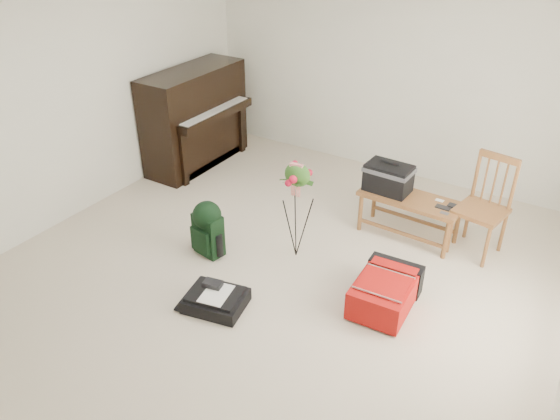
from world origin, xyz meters
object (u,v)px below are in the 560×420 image
Objects in this scene: bench at (395,185)px; dining_chair at (482,208)px; piano at (196,120)px; red_suitcase at (387,289)px; green_backpack at (208,226)px; flower_stand at (297,211)px; black_duffel at (216,299)px.

dining_chair is (0.86, 0.13, -0.07)m from bench.
piano is 3.56m from red_suitcase.
dining_chair is at bearing 10.93° from bench.
piano reaches higher than red_suitcase.
dining_chair is at bearing 68.14° from red_suitcase.
red_suitcase is (-0.43, -1.25, -0.33)m from dining_chair.
green_backpack is 0.56× the size of flower_stand.
green_backpack is at bearing -175.74° from red_suitcase.
flower_stand reaches higher than green_backpack.
red_suitcase is 1.50m from black_duffel.
green_backpack is (-0.56, 0.61, 0.24)m from black_duffel.
red_suitcase is 0.68× the size of flower_stand.
dining_chair is 2.71m from black_duffel.
piano is 1.44× the size of flower_stand.
bench is at bearing 107.90° from red_suitcase.
black_duffel is 0.55× the size of flower_stand.
black_duffel is at bearing -110.25° from bench.
bench reaches higher than black_duffel.
green_backpack is (-1.80, -0.22, 0.16)m from red_suitcase.
piano is at bearing 120.51° from black_duffel.
dining_chair reaches higher than red_suitcase.
red_suitcase is at bearing 22.20° from black_duffel.
bench is (2.82, -0.26, -0.04)m from piano.
dining_chair is 1.42× the size of red_suitcase.
piano is at bearing -171.40° from dining_chair.
bench reaches higher than green_backpack.
black_duffel is at bearing -148.90° from red_suitcase.
dining_chair reaches higher than black_duffel.
flower_stand is (0.76, 0.43, 0.19)m from green_backpack.
dining_chair reaches higher than green_backpack.
piano is 2.60× the size of black_duffel.
red_suitcase is at bearing -66.91° from bench.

